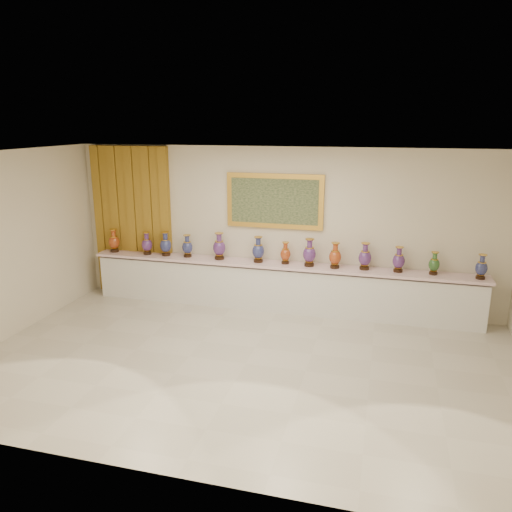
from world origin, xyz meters
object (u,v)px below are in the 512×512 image
Objects in this scene: vase_0 at (114,242)px; vase_1 at (147,244)px; counter at (279,287)px; vase_2 at (166,245)px.

vase_0 reaches higher than vase_1.
vase_2 is (-2.25, -0.02, 0.67)m from counter.
vase_0 is 1.12m from vase_2.
counter is at bearing 0.54° from vase_1.
vase_2 is at bearing 0.68° from vase_1.
vase_1 is at bearing -0.98° from vase_0.
vase_1 reaches higher than counter.
counter is 16.45× the size of vase_1.
counter is 2.35m from vase_2.
counter is at bearing 0.21° from vase_0.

